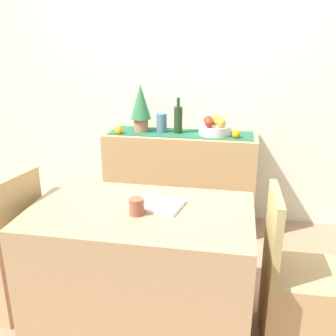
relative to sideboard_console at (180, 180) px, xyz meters
The scene contains 20 objects.
ground_plane 1.02m from the sideboard_console, 90.99° to the right, with size 6.40×6.40×0.02m, color #9C7358.
room_wall_rear 0.96m from the sideboard_console, 93.51° to the left, with size 6.40×0.06×2.70m, color silver.
sideboard_console is the anchor object (origin of this frame).
table_runner 0.43m from the sideboard_console, ahead, with size 1.21×0.32×0.01m, color #1F583D.
fruit_bowl 0.55m from the sideboard_console, ahead, with size 0.27×0.27×0.08m, color silver.
apple_center 0.65m from the sideboard_console, 10.40° to the right, with size 0.07×0.07×0.07m, color gold.
apple_upper 0.59m from the sideboard_console, ahead, with size 0.08×0.08×0.08m, color #B22A1A.
apple_left 0.60m from the sideboard_console, 18.59° to the right, with size 0.07×0.07×0.07m, color #A82A21.
apple_rear 0.62m from the sideboard_console, 17.30° to the left, with size 0.07×0.07×0.07m, color #94AC34.
apple_right 0.63m from the sideboard_console, ahead, with size 0.08×0.08×0.08m, color gold.
wine_bottle 0.55m from the sideboard_console, behind, with size 0.07×0.07×0.30m.
ceramic_vase 0.54m from the sideboard_console, behind, with size 0.09×0.09×0.17m, color slate.
potted_plant 0.74m from the sideboard_console, behind, with size 0.17×0.17×0.41m.
orange_loose_near_bowl 0.66m from the sideboard_console, ahead, with size 0.07×0.07×0.07m, color orange.
orange_loose_far 0.70m from the sideboard_console, 166.57° to the right, with size 0.07×0.07×0.07m, color orange.
dining_table 1.29m from the sideboard_console, 91.59° to the right, with size 1.25×0.73×0.74m, color tan.
open_book 1.26m from the sideboard_console, 87.76° to the right, with size 0.28×0.21×0.02m, color white.
coffee_cup 1.39m from the sideboard_console, 91.63° to the right, with size 0.08×0.08×0.09m, color brown.
chair_near_window 1.60m from the sideboard_console, 125.64° to the right, with size 0.47×0.47×0.90m.
chair_by_corner 1.56m from the sideboard_console, 56.47° to the right, with size 0.41×0.41×0.90m.
Camera 1 is at (0.48, -2.26, 1.68)m, focal length 41.47 mm.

